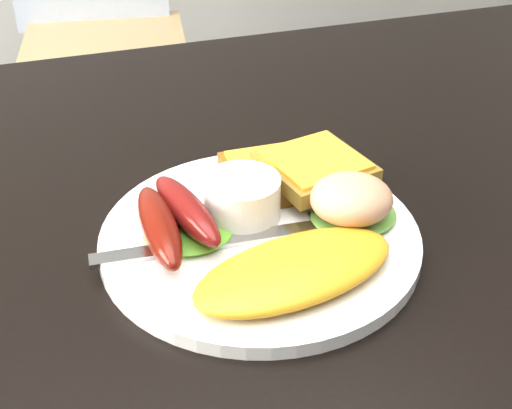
# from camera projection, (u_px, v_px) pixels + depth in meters

# --- Properties ---
(dining_table) EXTENTS (1.20, 0.80, 0.04)m
(dining_table) POSITION_uv_depth(u_px,v_px,m) (269.00, 225.00, 0.63)
(dining_table) COLOR black
(dining_table) RESTS_ON ground
(dining_chair) EXTENTS (0.44, 0.44, 0.05)m
(dining_chair) POSITION_uv_depth(u_px,v_px,m) (105.00, 50.00, 1.72)
(dining_chair) COLOR tan
(dining_chair) RESTS_ON ground
(plate) EXTENTS (0.26, 0.26, 0.01)m
(plate) POSITION_uv_depth(u_px,v_px,m) (260.00, 238.00, 0.57)
(plate) COLOR white
(plate) RESTS_ON dining_table
(lettuce_left) EXTENTS (0.08, 0.07, 0.01)m
(lettuce_left) POSITION_uv_depth(u_px,v_px,m) (188.00, 231.00, 0.56)
(lettuce_left) COLOR #50A228
(lettuce_left) RESTS_ON plate
(lettuce_right) EXTENTS (0.08, 0.08, 0.01)m
(lettuce_right) POSITION_uv_depth(u_px,v_px,m) (353.00, 215.00, 0.58)
(lettuce_right) COLOR #4C832A
(lettuce_right) RESTS_ON plate
(omelette) EXTENTS (0.17, 0.10, 0.02)m
(omelette) POSITION_uv_depth(u_px,v_px,m) (295.00, 270.00, 0.51)
(omelette) COLOR orange
(omelette) RESTS_ON plate
(sausage_a) EXTENTS (0.03, 0.11, 0.03)m
(sausage_a) POSITION_uv_depth(u_px,v_px,m) (159.00, 226.00, 0.54)
(sausage_a) COLOR #620A07
(sausage_a) RESTS_ON lettuce_left
(sausage_b) EXTENTS (0.05, 0.11, 0.03)m
(sausage_b) POSITION_uv_depth(u_px,v_px,m) (187.00, 210.00, 0.56)
(sausage_b) COLOR maroon
(sausage_b) RESTS_ON lettuce_left
(ramekin) EXTENTS (0.08, 0.08, 0.04)m
(ramekin) POSITION_uv_depth(u_px,v_px,m) (242.00, 199.00, 0.58)
(ramekin) COLOR white
(ramekin) RESTS_ON plate
(toast_a) EXTENTS (0.09, 0.09, 0.01)m
(toast_a) POSITION_uv_depth(u_px,v_px,m) (275.00, 176.00, 0.63)
(toast_a) COLOR brown
(toast_a) RESTS_ON plate
(toast_b) EXTENTS (0.10, 0.10, 0.01)m
(toast_b) POSITION_uv_depth(u_px,v_px,m) (315.00, 168.00, 0.61)
(toast_b) COLOR olive
(toast_b) RESTS_ON toast_a
(potato_salad) EXTENTS (0.08, 0.08, 0.04)m
(potato_salad) POSITION_uv_depth(u_px,v_px,m) (351.00, 199.00, 0.57)
(potato_salad) COLOR beige
(potato_salad) RESTS_ON lettuce_right
(fork) EXTENTS (0.18, 0.03, 0.00)m
(fork) POSITION_uv_depth(u_px,v_px,m) (205.00, 244.00, 0.55)
(fork) COLOR #ADAFB7
(fork) RESTS_ON plate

